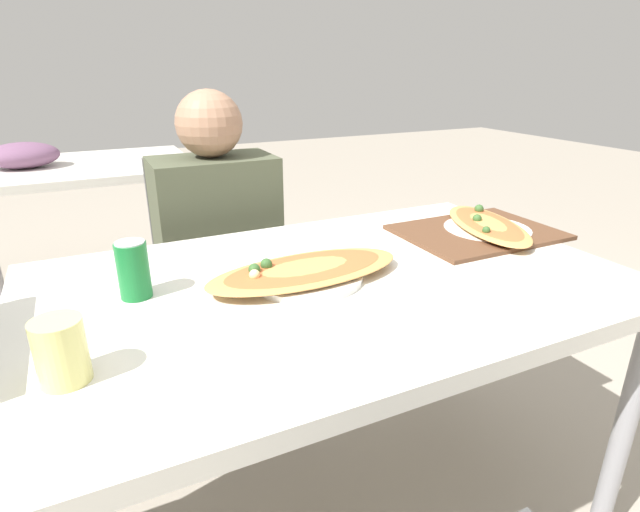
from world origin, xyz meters
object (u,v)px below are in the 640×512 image
object	(u,v)px
dining_table	(332,306)
chair_far_seated	(214,270)
pizza_second	(487,226)
pizza_main	(305,272)
person_seated	(219,235)
soda_can	(133,270)
drink_glass	(61,351)

from	to	relation	value
dining_table	chair_far_seated	xyz separation A→B (m)	(-0.10, 0.76, -0.18)
pizza_second	pizza_main	bearing A→B (deg)	-172.66
pizza_main	pizza_second	size ratio (longest dim) A/B	1.09
dining_table	person_seated	xyz separation A→B (m)	(-0.10, 0.64, -0.00)
soda_can	drink_glass	xyz separation A→B (m)	(-0.14, -0.27, -0.01)
pizza_second	drink_glass	bearing A→B (deg)	-166.27
person_seated	dining_table	bearing A→B (deg)	99.02
person_seated	pizza_second	size ratio (longest dim) A/B	2.61
chair_far_seated	drink_glass	xyz separation A→B (m)	(-0.46, -0.93, 0.30)
dining_table	pizza_main	distance (m)	0.11
pizza_main	drink_glass	size ratio (longest dim) A/B	4.52
pizza_main	soda_can	xyz separation A→B (m)	(-0.36, 0.08, 0.04)
dining_table	soda_can	xyz separation A→B (m)	(-0.42, 0.10, 0.13)
person_seated	soda_can	size ratio (longest dim) A/B	9.26
chair_far_seated	pizza_second	distance (m)	0.97
chair_far_seated	soda_can	xyz separation A→B (m)	(-0.32, -0.66, 0.31)
chair_far_seated	soda_can	size ratio (longest dim) A/B	7.39
dining_table	soda_can	distance (m)	0.45
dining_table	pizza_main	xyz separation A→B (m)	(-0.06, 0.03, 0.09)
dining_table	person_seated	bearing A→B (deg)	99.02
dining_table	pizza_second	size ratio (longest dim) A/B	3.10
chair_far_seated	person_seated	distance (m)	0.21
drink_glass	soda_can	bearing A→B (deg)	62.86
pizza_main	drink_glass	bearing A→B (deg)	-158.76
pizza_main	soda_can	distance (m)	0.37
drink_glass	pizza_second	size ratio (longest dim) A/B	0.24
soda_can	chair_far_seated	bearing A→B (deg)	64.18
dining_table	pizza_second	world-z (taller)	pizza_second
dining_table	drink_glass	xyz separation A→B (m)	(-0.56, -0.17, 0.12)
chair_far_seated	pizza_main	bearing A→B (deg)	93.43
drink_glass	pizza_second	world-z (taller)	drink_glass
pizza_main	drink_glass	xyz separation A→B (m)	(-0.50, -0.19, 0.03)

